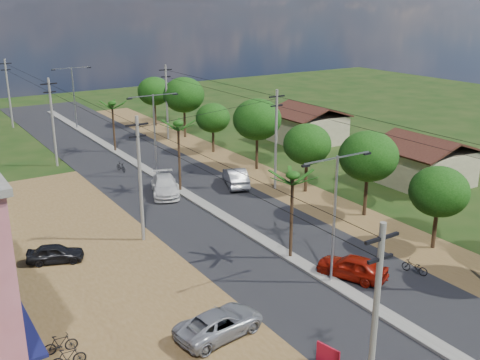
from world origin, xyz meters
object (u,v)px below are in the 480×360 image
object	(u,v)px
car_parked_silver	(220,324)
moto_rider_east	(415,267)
car_parked_dark	(55,254)
car_red_near	(352,267)
car_white_far	(165,186)
roadside_sign	(328,356)
car_silver_mid	(236,177)

from	to	relation	value
car_parked_silver	moto_rider_east	distance (m)	13.70
moto_rider_east	car_parked_dark	bearing A→B (deg)	-53.52
car_red_near	car_white_far	xyz separation A→B (m)	(-3.00, 20.20, 0.04)
car_white_far	roadside_sign	bearing A→B (deg)	-78.17
car_silver_mid	car_white_far	size ratio (longest dim) A/B	0.92
moto_rider_east	car_red_near	bearing A→B (deg)	-41.57
car_red_near	car_silver_mid	distance (m)	19.18
car_parked_silver	car_parked_dark	world-z (taller)	car_parked_silver
car_white_far	car_parked_silver	size ratio (longest dim) A/B	1.11
car_parked_dark	roadside_sign	size ratio (longest dim) A/B	2.83
car_red_near	car_parked_silver	world-z (taller)	car_red_near
moto_rider_east	car_white_far	bearing A→B (deg)	-89.80
car_white_far	car_parked_dark	distance (m)	14.29
car_silver_mid	car_parked_silver	size ratio (longest dim) A/B	1.02
car_silver_mid	roadside_sign	world-z (taller)	car_silver_mid
car_silver_mid	car_white_far	bearing A→B (deg)	10.00
car_parked_silver	car_white_far	bearing A→B (deg)	-26.01
car_silver_mid	car_red_near	bearing A→B (deg)	101.17
roadside_sign	car_parked_dark	bearing A→B (deg)	100.58
car_silver_mid	car_parked_silver	bearing A→B (deg)	77.41
car_parked_dark	moto_rider_east	bearing A→B (deg)	-104.95
moto_rider_east	roadside_sign	size ratio (longest dim) A/B	1.34
car_parked_silver	car_parked_dark	bearing A→B (deg)	12.40
car_white_far	car_silver_mid	bearing A→B (deg)	8.90
roadside_sign	car_red_near	bearing A→B (deg)	26.79
car_red_near	roadside_sign	xyz separation A→B (m)	(-7.00, -5.80, -0.21)
car_silver_mid	roadside_sign	xyz separation A→B (m)	(-10.50, -24.66, -0.29)
car_parked_dark	roadside_sign	world-z (taller)	car_parked_dark
car_silver_mid	car_parked_dark	xyz separation A→B (m)	(-18.22, -6.82, -0.20)
car_silver_mid	car_white_far	xyz separation A→B (m)	(-6.50, 1.34, -0.04)
car_parked_silver	roadside_sign	size ratio (longest dim) A/B	3.82
car_parked_silver	moto_rider_east	size ratio (longest dim) A/B	2.85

